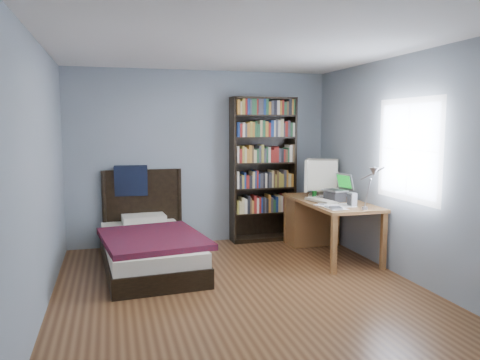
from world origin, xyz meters
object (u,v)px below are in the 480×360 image
(speaker, at_px, (352,200))
(soda_can, at_px, (314,195))
(bookshelf, at_px, (263,169))
(desk, at_px, (316,218))
(bed, at_px, (148,244))
(laptop, at_px, (336,193))
(keyboard, at_px, (321,201))
(desk_lamp, at_px, (373,176))
(crt_monitor, at_px, (320,175))

(speaker, height_order, soda_can, speaker)
(bookshelf, bearing_deg, desk, -42.27)
(bookshelf, relative_size, bed, 0.98)
(laptop, relative_size, speaker, 2.18)
(keyboard, distance_m, bed, 2.27)
(laptop, bearing_deg, desk_lamp, -94.06)
(keyboard, relative_size, bookshelf, 0.23)
(crt_monitor, bearing_deg, bookshelf, 137.30)
(keyboard, height_order, speaker, speaker)
(desk, xyz_separation_m, laptop, (0.05, -0.50, 0.42))
(desk, distance_m, bed, 2.38)
(desk_lamp, bearing_deg, desk, 89.30)
(desk, distance_m, soda_can, 0.45)
(crt_monitor, distance_m, laptop, 0.50)
(crt_monitor, bearing_deg, soda_can, -132.91)
(desk_lamp, xyz_separation_m, bookshelf, (-0.59, 2.03, -0.10))
(laptop, relative_size, bed, 0.17)
(laptop, height_order, keyboard, laptop)
(crt_monitor, relative_size, laptop, 1.75)
(bookshelf, bearing_deg, desk_lamp, -73.81)
(crt_monitor, height_order, desk_lamp, desk_lamp)
(speaker, bearing_deg, bookshelf, 102.26)
(desk_lamp, bearing_deg, bookshelf, 106.19)
(bed, bearing_deg, desk, 6.16)
(crt_monitor, height_order, soda_can, crt_monitor)
(bed, bearing_deg, crt_monitor, 5.03)
(desk_lamp, xyz_separation_m, bed, (-2.35, 1.23, -0.91))
(crt_monitor, distance_m, bed, 2.53)
(speaker, height_order, bed, bed)
(desk, relative_size, laptop, 4.49)
(crt_monitor, xyz_separation_m, speaker, (0.03, -0.86, -0.21))
(crt_monitor, height_order, bed, crt_monitor)
(laptop, xyz_separation_m, soda_can, (-0.18, 0.27, -0.05))
(soda_can, bearing_deg, bookshelf, 121.39)
(desk_lamp, bearing_deg, speaker, 81.64)
(laptop, distance_m, bookshelf, 1.26)
(desk, xyz_separation_m, bookshelf, (-0.61, 0.55, 0.65))
(speaker, bearing_deg, keyboard, 108.37)
(soda_can, bearing_deg, keyboard, -96.19)
(desk, distance_m, speaker, 0.99)
(keyboard, height_order, bed, bed)
(desk_lamp, height_order, bookshelf, bookshelf)
(keyboard, bearing_deg, bookshelf, 101.54)
(laptop, bearing_deg, bookshelf, 122.09)
(laptop, distance_m, keyboard, 0.23)
(crt_monitor, distance_m, speaker, 0.88)
(desk_lamp, bearing_deg, laptop, 85.94)
(speaker, distance_m, bed, 2.58)
(laptop, xyz_separation_m, bed, (-2.42, 0.24, -0.58))
(speaker, xyz_separation_m, bookshelf, (-0.68, 1.45, 0.25))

